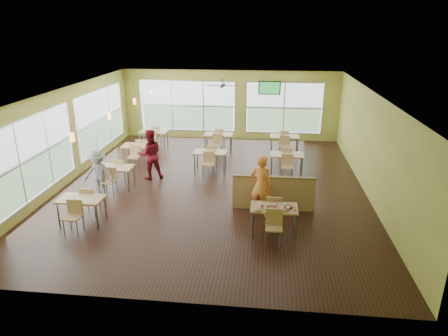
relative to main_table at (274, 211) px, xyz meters
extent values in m
plane|color=black|center=(-2.00, 3.00, -0.63)|extent=(12.00, 12.00, 0.00)
plane|color=white|center=(-2.00, 3.00, 2.57)|extent=(12.00, 12.00, 0.00)
cube|color=#C7C150|center=(-2.00, 9.00, 0.97)|extent=(10.00, 0.04, 3.20)
cube|color=#C7C150|center=(-2.00, -3.00, 0.97)|extent=(10.00, 0.04, 3.20)
cube|color=#C7C150|center=(-7.00, 3.00, 0.97)|extent=(0.04, 12.00, 3.20)
cube|color=#C7C150|center=(3.00, 3.00, 0.97)|extent=(0.04, 12.00, 3.20)
cube|color=white|center=(-6.98, 1.00, 0.89)|extent=(0.02, 4.50, 2.35)
cube|color=white|center=(-6.98, 6.00, 0.89)|extent=(0.02, 4.50, 2.35)
cube|color=white|center=(-4.00, 8.98, 0.89)|extent=(4.50, 0.02, 2.35)
cube|color=white|center=(0.50, 8.98, 0.89)|extent=(3.50, 0.02, 2.35)
cube|color=#B7BABC|center=(-6.97, 3.50, -0.28)|extent=(0.04, 9.40, 0.05)
cube|color=#B7BABC|center=(-1.75, 8.97, -0.28)|extent=(8.00, 0.04, 0.05)
cube|color=tan|center=(0.00, 0.00, 0.10)|extent=(1.20, 0.70, 0.04)
cube|color=brown|center=(0.00, 0.00, 0.07)|extent=(1.22, 0.71, 0.01)
cylinder|color=slate|center=(-0.54, -0.29, -0.28)|extent=(0.05, 0.05, 0.71)
cylinder|color=slate|center=(0.54, -0.29, -0.28)|extent=(0.05, 0.05, 0.71)
cylinder|color=slate|center=(-0.54, 0.29, -0.28)|extent=(0.05, 0.05, 0.71)
cylinder|color=slate|center=(0.54, 0.29, -0.28)|extent=(0.05, 0.05, 0.71)
cube|color=tan|center=(0.00, 0.55, -0.18)|extent=(0.42, 0.42, 0.04)
cube|color=tan|center=(0.00, 0.74, 0.04)|extent=(0.42, 0.04, 0.40)
cube|color=tan|center=(0.00, -0.55, -0.18)|extent=(0.42, 0.42, 0.04)
cube|color=tan|center=(0.00, -0.74, 0.04)|extent=(0.42, 0.04, 0.40)
cube|color=tan|center=(0.00, 1.45, -0.13)|extent=(2.40, 0.12, 1.00)
cube|color=brown|center=(0.00, 1.45, 0.39)|extent=(2.40, 0.14, 0.04)
cube|color=tan|center=(-5.20, 0.00, 0.10)|extent=(1.20, 0.70, 0.04)
cube|color=brown|center=(-5.20, 0.00, 0.07)|extent=(1.22, 0.71, 0.01)
cylinder|color=slate|center=(-5.74, -0.29, -0.28)|extent=(0.05, 0.05, 0.71)
cylinder|color=slate|center=(-4.66, -0.29, -0.28)|extent=(0.05, 0.05, 0.71)
cylinder|color=slate|center=(-5.74, 0.29, -0.28)|extent=(0.05, 0.05, 0.71)
cylinder|color=slate|center=(-4.66, 0.29, -0.28)|extent=(0.05, 0.05, 0.71)
cube|color=tan|center=(-5.20, 0.55, -0.18)|extent=(0.42, 0.42, 0.04)
cube|color=tan|center=(-5.20, 0.74, 0.04)|extent=(0.42, 0.04, 0.40)
cube|color=tan|center=(-5.20, -0.55, -0.18)|extent=(0.42, 0.42, 0.04)
cube|color=tan|center=(-5.20, -0.74, 0.04)|extent=(0.42, 0.04, 0.40)
cube|color=tan|center=(-5.20, 2.50, 0.10)|extent=(1.20, 0.70, 0.04)
cube|color=brown|center=(-5.20, 2.50, 0.07)|extent=(1.22, 0.71, 0.01)
cylinder|color=slate|center=(-5.74, 2.21, -0.28)|extent=(0.05, 0.05, 0.71)
cylinder|color=slate|center=(-4.66, 2.21, -0.28)|extent=(0.05, 0.05, 0.71)
cylinder|color=slate|center=(-5.74, 2.79, -0.28)|extent=(0.05, 0.05, 0.71)
cylinder|color=slate|center=(-4.66, 2.79, -0.28)|extent=(0.05, 0.05, 0.71)
cube|color=tan|center=(-5.20, 3.05, -0.18)|extent=(0.42, 0.42, 0.04)
cube|color=tan|center=(-5.20, 3.24, 0.04)|extent=(0.42, 0.04, 0.40)
cube|color=tan|center=(-5.20, 1.95, -0.18)|extent=(0.42, 0.42, 0.04)
cube|color=tan|center=(-5.20, 1.76, 0.04)|extent=(0.42, 0.04, 0.40)
cube|color=tan|center=(-5.20, 5.00, 0.10)|extent=(1.20, 0.70, 0.04)
cube|color=brown|center=(-5.20, 5.00, 0.07)|extent=(1.22, 0.71, 0.01)
cylinder|color=slate|center=(-5.74, 4.71, -0.28)|extent=(0.05, 0.05, 0.71)
cylinder|color=slate|center=(-4.66, 4.71, -0.28)|extent=(0.05, 0.05, 0.71)
cylinder|color=slate|center=(-5.74, 5.29, -0.28)|extent=(0.05, 0.05, 0.71)
cylinder|color=slate|center=(-4.66, 5.29, -0.28)|extent=(0.05, 0.05, 0.71)
cube|color=tan|center=(-5.20, 5.55, -0.18)|extent=(0.42, 0.42, 0.04)
cube|color=tan|center=(-5.20, 5.74, 0.04)|extent=(0.42, 0.04, 0.40)
cube|color=tan|center=(-5.20, 4.45, -0.18)|extent=(0.42, 0.42, 0.04)
cube|color=tan|center=(-5.20, 4.26, 0.04)|extent=(0.42, 0.04, 0.40)
cube|color=tan|center=(-5.20, 7.20, 0.10)|extent=(1.20, 0.70, 0.04)
cube|color=brown|center=(-5.20, 7.20, 0.07)|extent=(1.22, 0.71, 0.01)
cylinder|color=slate|center=(-5.74, 6.91, -0.28)|extent=(0.05, 0.05, 0.71)
cylinder|color=slate|center=(-4.66, 6.91, -0.28)|extent=(0.05, 0.05, 0.71)
cylinder|color=slate|center=(-5.74, 7.49, -0.28)|extent=(0.05, 0.05, 0.71)
cylinder|color=slate|center=(-4.66, 7.49, -0.28)|extent=(0.05, 0.05, 0.71)
cube|color=tan|center=(-5.20, 7.75, -0.18)|extent=(0.42, 0.42, 0.04)
cube|color=tan|center=(-5.20, 7.94, 0.04)|extent=(0.42, 0.04, 0.40)
cube|color=tan|center=(-5.20, 6.65, -0.18)|extent=(0.42, 0.42, 0.04)
cube|color=tan|center=(-5.20, 6.46, 0.04)|extent=(0.42, 0.04, 0.40)
cube|color=tan|center=(-2.30, 4.50, 0.10)|extent=(1.20, 0.70, 0.04)
cube|color=brown|center=(-2.30, 4.50, 0.07)|extent=(1.22, 0.71, 0.01)
cylinder|color=slate|center=(-2.84, 4.21, -0.28)|extent=(0.05, 0.05, 0.71)
cylinder|color=slate|center=(-1.76, 4.21, -0.28)|extent=(0.05, 0.05, 0.71)
cylinder|color=slate|center=(-2.84, 4.79, -0.28)|extent=(0.05, 0.05, 0.71)
cylinder|color=slate|center=(-1.76, 4.79, -0.28)|extent=(0.05, 0.05, 0.71)
cube|color=tan|center=(-2.30, 5.05, -0.18)|extent=(0.42, 0.42, 0.04)
cube|color=tan|center=(-2.30, 5.24, 0.04)|extent=(0.42, 0.04, 0.40)
cube|color=tan|center=(-2.30, 3.95, -0.18)|extent=(0.42, 0.42, 0.04)
cube|color=tan|center=(-2.30, 3.76, 0.04)|extent=(0.42, 0.04, 0.40)
cube|color=tan|center=(-2.30, 7.00, 0.10)|extent=(1.20, 0.70, 0.04)
cube|color=brown|center=(-2.30, 7.00, 0.07)|extent=(1.22, 0.71, 0.01)
cylinder|color=slate|center=(-2.84, 6.71, -0.28)|extent=(0.05, 0.05, 0.71)
cylinder|color=slate|center=(-1.76, 6.71, -0.28)|extent=(0.05, 0.05, 0.71)
cylinder|color=slate|center=(-2.84, 7.29, -0.28)|extent=(0.05, 0.05, 0.71)
cylinder|color=slate|center=(-1.76, 7.29, -0.28)|extent=(0.05, 0.05, 0.71)
cube|color=tan|center=(-2.30, 7.55, -0.18)|extent=(0.42, 0.42, 0.04)
cube|color=tan|center=(-2.30, 7.74, 0.04)|extent=(0.42, 0.04, 0.40)
cube|color=tan|center=(-2.30, 6.45, -0.18)|extent=(0.42, 0.42, 0.04)
cube|color=tan|center=(-2.30, 6.26, 0.04)|extent=(0.42, 0.04, 0.40)
cube|color=tan|center=(0.50, 4.50, 0.10)|extent=(1.20, 0.70, 0.04)
cube|color=brown|center=(0.50, 4.50, 0.07)|extent=(1.22, 0.71, 0.01)
cylinder|color=slate|center=(-0.04, 4.21, -0.28)|extent=(0.05, 0.05, 0.71)
cylinder|color=slate|center=(1.04, 4.21, -0.28)|extent=(0.05, 0.05, 0.71)
cylinder|color=slate|center=(-0.04, 4.79, -0.28)|extent=(0.05, 0.05, 0.71)
cylinder|color=slate|center=(1.04, 4.79, -0.28)|extent=(0.05, 0.05, 0.71)
cube|color=tan|center=(0.50, 5.05, -0.18)|extent=(0.42, 0.42, 0.04)
cube|color=tan|center=(0.50, 5.24, 0.04)|extent=(0.42, 0.04, 0.40)
cube|color=tan|center=(0.50, 3.95, -0.18)|extent=(0.42, 0.42, 0.04)
cube|color=tan|center=(0.50, 3.76, 0.04)|extent=(0.42, 0.04, 0.40)
cube|color=tan|center=(0.50, 7.00, 0.10)|extent=(1.20, 0.70, 0.04)
cube|color=brown|center=(0.50, 7.00, 0.07)|extent=(1.22, 0.71, 0.01)
cylinder|color=slate|center=(-0.04, 6.71, -0.28)|extent=(0.05, 0.05, 0.71)
cylinder|color=slate|center=(1.04, 6.71, -0.28)|extent=(0.05, 0.05, 0.71)
cylinder|color=slate|center=(-0.04, 7.29, -0.28)|extent=(0.05, 0.05, 0.71)
cylinder|color=slate|center=(1.04, 7.29, -0.28)|extent=(0.05, 0.05, 0.71)
cube|color=tan|center=(0.50, 7.55, -0.18)|extent=(0.42, 0.42, 0.04)
cube|color=tan|center=(0.50, 7.74, 0.04)|extent=(0.42, 0.04, 0.40)
cube|color=tan|center=(0.50, 6.45, -0.18)|extent=(0.42, 0.42, 0.04)
cube|color=tan|center=(0.50, 6.26, 0.04)|extent=(0.42, 0.04, 0.40)
cylinder|color=#2D2119|center=(-5.20, 0.00, 2.22)|extent=(0.01, 0.01, 0.70)
cylinder|color=orange|center=(-5.20, 0.00, 1.82)|extent=(0.11, 0.11, 0.22)
cylinder|color=#2D2119|center=(-5.20, 2.50, 2.22)|extent=(0.01, 0.01, 0.70)
cylinder|color=orange|center=(-5.20, 2.50, 1.82)|extent=(0.11, 0.11, 0.22)
cylinder|color=#2D2119|center=(-5.20, 5.00, 2.22)|extent=(0.01, 0.01, 0.70)
cylinder|color=orange|center=(-5.20, 5.00, 1.82)|extent=(0.11, 0.11, 0.22)
cylinder|color=#2D2119|center=(-5.20, 7.20, 2.22)|extent=(0.01, 0.01, 0.70)
cylinder|color=orange|center=(-5.20, 7.20, 1.82)|extent=(0.11, 0.11, 0.22)
cylinder|color=#2D2119|center=(-2.00, 6.00, 2.45)|extent=(0.03, 0.03, 0.24)
cylinder|color=#2D2119|center=(-2.00, 6.00, 2.31)|extent=(0.16, 0.16, 0.06)
cube|color=#2D2119|center=(-1.65, 6.00, 2.31)|extent=(0.55, 0.10, 0.01)
cube|color=#2D2119|center=(-2.00, 6.35, 2.31)|extent=(0.10, 0.55, 0.01)
cube|color=#2D2119|center=(-2.35, 6.00, 2.31)|extent=(0.55, 0.10, 0.01)
cube|color=#2D2119|center=(-2.00, 5.65, 2.31)|extent=(0.10, 0.55, 0.01)
cube|color=black|center=(-0.20, 8.90, 1.82)|extent=(1.00, 0.06, 0.60)
cube|color=green|center=(-0.20, 8.87, 1.82)|extent=(0.90, 0.01, 0.52)
imported|color=#FC4A1C|center=(-0.35, 1.06, 0.27)|extent=(0.78, 0.66, 1.81)
imported|color=maroon|center=(-4.28, 3.51, 0.26)|extent=(1.06, 0.97, 1.77)
imported|color=slate|center=(-5.46, 1.81, 0.13)|extent=(1.03, 0.65, 1.52)
cone|color=white|center=(-0.32, -0.09, 0.18)|extent=(0.10, 0.10, 0.13)
cylinder|color=red|center=(-0.32, -0.09, 0.19)|extent=(0.09, 0.09, 0.04)
cylinder|color=white|center=(-0.32, -0.09, 0.25)|extent=(0.10, 0.10, 0.01)
cylinder|color=blue|center=(-0.32, -0.09, 0.36)|extent=(0.02, 0.06, 0.23)
cone|color=white|center=(-0.16, -0.09, 0.17)|extent=(0.08, 0.08, 0.11)
cylinder|color=red|center=(-0.16, -0.09, 0.18)|extent=(0.08, 0.08, 0.03)
cylinder|color=white|center=(-0.16, -0.09, 0.23)|extent=(0.08, 0.08, 0.01)
cylinder|color=yellow|center=(-0.16, -0.09, 0.33)|extent=(0.02, 0.05, 0.20)
cone|color=white|center=(0.01, -0.06, 0.18)|extent=(0.09, 0.09, 0.12)
cylinder|color=red|center=(0.01, -0.06, 0.18)|extent=(0.09, 0.09, 0.04)
cylinder|color=white|center=(0.01, -0.06, 0.25)|extent=(0.10, 0.10, 0.01)
cylinder|color=red|center=(0.01, -0.06, 0.36)|extent=(0.03, 0.06, 0.22)
cone|color=white|center=(0.33, -0.22, 0.17)|extent=(0.08, 0.08, 0.11)
cylinder|color=red|center=(0.33, -0.22, 0.17)|extent=(0.07, 0.07, 0.03)
cylinder|color=white|center=(0.33, -0.22, 0.23)|extent=(0.08, 0.08, 0.01)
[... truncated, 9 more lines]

